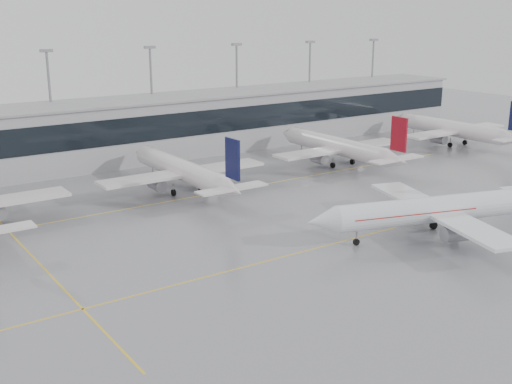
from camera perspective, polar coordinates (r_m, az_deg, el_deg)
ground at (r=83.16m, az=4.71°, el=-5.17°), size 320.00×320.00×0.00m
taxi_line_main at (r=83.16m, az=4.71°, el=-5.17°), size 120.00×0.25×0.01m
taxi_line_north at (r=106.83m, az=-5.48°, el=-0.42°), size 120.00×0.25×0.01m
taxi_line_cross at (r=82.89m, az=-18.70°, el=-6.06°), size 0.25×60.00×0.01m
terminal at (r=133.69m, az=-12.28°, el=5.21°), size 180.00×15.00×12.00m
terminal_glass at (r=126.57m, az=-11.00°, el=5.39°), size 180.00×0.20×5.00m
terminal_roof at (r=132.74m, az=-12.44°, el=7.84°), size 182.00×16.00×0.40m
light_masts at (r=138.13m, az=-13.43°, el=8.56°), size 156.40×1.00×22.60m
air_canada_jet at (r=90.27m, az=15.88°, el=-1.52°), size 36.66×30.07×11.82m
parked_jet_c at (r=109.01m, az=-6.47°, el=1.90°), size 29.64×36.96×11.72m
parked_jet_d at (r=128.72m, az=7.41°, el=4.00°), size 29.64×36.96×11.72m
parked_jet_e at (r=153.97m, az=17.23°, el=5.36°), size 29.64×36.96×11.72m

